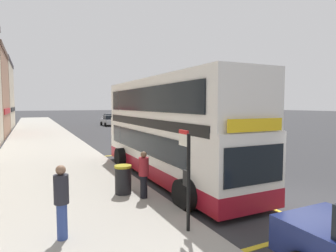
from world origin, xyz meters
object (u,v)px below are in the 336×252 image
(bus_stop_sign, at_px, (187,171))
(parked_car_white_distant, at_px, (109,119))
(pedestrian_further_back, at_px, (144,173))
(parked_car_silver_behind, at_px, (109,121))
(litter_bin, at_px, (123,179))
(double_decker_bus, at_px, (169,132))
(pedestrian_waiting_near_sign, at_px, (61,199))

(bus_stop_sign, distance_m, parked_car_white_distant, 44.86)
(pedestrian_further_back, bearing_deg, parked_car_silver_behind, 77.63)
(parked_car_white_distant, xyz_separation_m, pedestrian_further_back, (-9.27, -41.17, 0.19))
(parked_car_silver_behind, height_order, litter_bin, parked_car_silver_behind)
(double_decker_bus, xyz_separation_m, pedestrian_further_back, (-2.20, -2.61, -1.07))
(double_decker_bus, xyz_separation_m, bus_stop_sign, (-2.11, -5.35, -0.43))
(pedestrian_waiting_near_sign, bearing_deg, parked_car_white_distant, 74.39)
(parked_car_silver_behind, relative_size, parked_car_white_distant, 1.00)
(double_decker_bus, relative_size, parked_car_white_distant, 2.60)
(pedestrian_waiting_near_sign, relative_size, litter_bin, 1.74)
(bus_stop_sign, distance_m, pedestrian_waiting_near_sign, 3.03)
(double_decker_bus, distance_m, parked_car_white_distant, 39.22)
(double_decker_bus, bearing_deg, parked_car_white_distant, 79.62)
(double_decker_bus, height_order, parked_car_silver_behind, double_decker_bus)
(bus_stop_sign, bearing_deg, double_decker_bus, 68.52)
(parked_car_white_distant, relative_size, pedestrian_waiting_near_sign, 2.39)
(double_decker_bus, distance_m, bus_stop_sign, 5.77)
(bus_stop_sign, relative_size, pedestrian_further_back, 1.58)
(parked_car_silver_behind, xyz_separation_m, litter_bin, (-8.11, -33.99, -0.15))
(double_decker_bus, distance_m, pedestrian_further_back, 3.58)
(bus_stop_sign, distance_m, pedestrian_further_back, 2.82)
(parked_car_silver_behind, relative_size, pedestrian_further_back, 2.66)
(parked_car_white_distant, height_order, litter_bin, parked_car_white_distant)
(parked_car_white_distant, bearing_deg, pedestrian_waiting_near_sign, 72.44)
(parked_car_white_distant, relative_size, litter_bin, 4.16)
(bus_stop_sign, distance_m, parked_car_silver_behind, 38.26)
(bus_stop_sign, relative_size, parked_car_silver_behind, 0.60)
(pedestrian_waiting_near_sign, xyz_separation_m, litter_bin, (2.29, 2.69, -0.45))
(pedestrian_further_back, bearing_deg, litter_bin, 122.37)
(double_decker_bus, distance_m, pedestrian_waiting_near_sign, 6.80)
(pedestrian_further_back, bearing_deg, parked_car_white_distant, 77.31)
(bus_stop_sign, height_order, parked_car_white_distant, bus_stop_sign)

